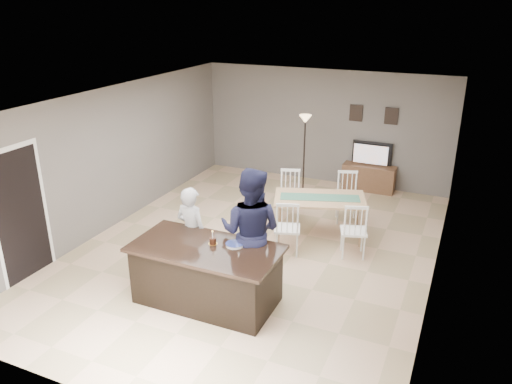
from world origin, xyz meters
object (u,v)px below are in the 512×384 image
at_px(kitchen_island, 207,274).
at_px(woman, 192,233).
at_px(television, 371,154).
at_px(dining_table, 320,204).
at_px(man, 251,231).
at_px(birthday_cake, 213,241).
at_px(floor_lamp, 305,133).
at_px(plate_stack, 235,245).
at_px(tv_console, 369,178).

distance_m(kitchen_island, woman, 0.84).
height_order(television, woman, woman).
bearing_deg(dining_table, man, -118.79).
xyz_separation_m(birthday_cake, floor_lamp, (-0.18, 4.63, 0.47)).
relative_size(man, dining_table, 0.87).
distance_m(television, woman, 5.39).
bearing_deg(television, plate_stack, 81.32).
xyz_separation_m(woman, dining_table, (1.41, 2.22, -0.12)).
bearing_deg(television, woman, 70.94).
bearing_deg(birthday_cake, television, 78.25).
height_order(woman, man, man).
xyz_separation_m(kitchen_island, floor_lamp, (-0.13, 4.75, 0.97)).
relative_size(woman, plate_stack, 5.82).
relative_size(tv_console, plate_stack, 4.57).
distance_m(television, dining_table, 2.90).
distance_m(plate_stack, dining_table, 2.63).
bearing_deg(dining_table, kitchen_island, -125.82).
relative_size(kitchen_island, dining_table, 0.95).
xyz_separation_m(television, dining_table, (-0.34, -2.87, -0.22)).
distance_m(man, dining_table, 2.28).
distance_m(tv_console, woman, 5.34).
relative_size(woman, dining_table, 0.67).
height_order(man, birthday_cake, man).
bearing_deg(plate_stack, kitchen_island, -152.07).
bearing_deg(television, kitchen_island, 77.99).
xyz_separation_m(tv_console, plate_stack, (-0.83, -5.37, 0.62)).
bearing_deg(man, television, -103.28).
bearing_deg(plate_stack, floor_lamp, 96.25).
bearing_deg(plate_stack, woman, 159.09).
relative_size(birthday_cake, plate_stack, 0.81).
height_order(woman, floor_lamp, floor_lamp).
xyz_separation_m(television, birthday_cake, (-1.15, -5.52, 0.09)).
bearing_deg(kitchen_island, plate_stack, 27.93).
height_order(kitchen_island, plate_stack, plate_stack).
relative_size(birthday_cake, dining_table, 0.09).
bearing_deg(kitchen_island, man, 50.16).
height_order(plate_stack, dining_table, dining_table).
height_order(man, dining_table, man).
height_order(tv_console, plate_stack, plate_stack).
height_order(kitchen_island, television, television).
relative_size(dining_table, floor_lamp, 1.24).
relative_size(man, birthday_cake, 9.36).
distance_m(woman, man, 1.04).
bearing_deg(man, tv_console, -103.40).
bearing_deg(woman, man, -171.03).
distance_m(plate_stack, floor_lamp, 4.61).
bearing_deg(woman, birthday_cake, 154.02).
height_order(kitchen_island, dining_table, dining_table).
distance_m(kitchen_island, plate_stack, 0.63).
distance_m(kitchen_island, dining_table, 2.90).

